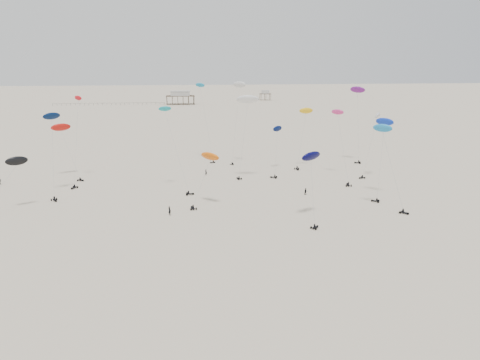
{
  "coord_description": "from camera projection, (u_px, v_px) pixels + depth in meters",
  "views": [
    {
      "loc": [
        -12.43,
        -5.37,
        30.88
      ],
      "look_at": [
        0.0,
        88.0,
        7.0
      ],
      "focal_mm": 35.0,
      "sensor_mm": 36.0,
      "label": 1
    }
  ],
  "objects": [
    {
      "name": "rig_10",
      "position": [
        176.0,
        147.0,
        113.3
      ],
      "size": [
        7.94,
        10.74,
        21.15
      ],
      "rotation": [
        0.0,
        0.0,
        4.66
      ],
      "color": "black",
      "rests_on": "ground"
    },
    {
      "name": "ground_plane",
      "position": [
        207.0,
        134.0,
        206.51
      ],
      "size": [
        900.0,
        900.0,
        0.0
      ],
      "primitive_type": "plane",
      "color": "beige"
    },
    {
      "name": "rig_14",
      "position": [
        207.0,
        165.0,
        102.13
      ],
      "size": [
        7.72,
        7.9,
        12.11
      ],
      "rotation": [
        0.0,
        0.0,
        0.28
      ],
      "color": "black",
      "rests_on": "ground"
    },
    {
      "name": "pavilion_main",
      "position": [
        180.0,
        99.0,
        348.32
      ],
      "size": [
        21.0,
        13.0,
        9.8
      ],
      "color": "brown",
      "rests_on": "ground"
    },
    {
      "name": "rig_0",
      "position": [
        303.0,
        129.0,
        138.39
      ],
      "size": [
        6.41,
        7.2,
        17.79
      ],
      "rotation": [
        0.0,
        0.0,
        3.2
      ],
      "color": "black",
      "rests_on": "ground"
    },
    {
      "name": "rig_5",
      "position": [
        238.0,
        97.0,
        142.47
      ],
      "size": [
        5.76,
        6.52,
        25.21
      ],
      "rotation": [
        0.0,
        0.0,
        5.91
      ],
      "color": "black",
      "rests_on": "ground"
    },
    {
      "name": "rig_13",
      "position": [
        63.0,
        134.0,
        127.86
      ],
      "size": [
        9.83,
        11.43,
        15.89
      ],
      "rotation": [
        0.0,
        0.0,
        4.1
      ],
      "color": "black",
      "rests_on": "ground"
    },
    {
      "name": "rig_11",
      "position": [
        373.0,
        132.0,
        126.03
      ],
      "size": [
        7.01,
        5.18,
        17.88
      ],
      "rotation": [
        0.0,
        0.0,
        2.01
      ],
      "color": "black",
      "rests_on": "ground"
    },
    {
      "name": "pier_fence",
      "position": [
        109.0,
        104.0,
        342.51
      ],
      "size": [
        80.2,
        0.2,
        1.5
      ],
      "color": "black",
      "rests_on": "ground"
    },
    {
      "name": "spectator_1",
      "position": [
        306.0,
        195.0,
        111.7
      ],
      "size": [
        0.98,
        0.64,
        1.9
      ],
      "primitive_type": "imported",
      "rotation": [
        0.0,
        0.0,
        6.39
      ],
      "color": "black",
      "rests_on": "ground"
    },
    {
      "name": "rig_15",
      "position": [
        312.0,
        165.0,
        93.41
      ],
      "size": [
        5.75,
        11.93,
        14.48
      ],
      "rotation": [
        0.0,
        0.0,
        5.43
      ],
      "color": "black",
      "rests_on": "ground"
    },
    {
      "name": "rig_2",
      "position": [
        203.0,
        104.0,
        147.85
      ],
      "size": [
        5.91,
        10.61,
        24.75
      ],
      "rotation": [
        0.0,
        0.0,
        1.96
      ],
      "color": "black",
      "rests_on": "ground"
    },
    {
      "name": "rig_12",
      "position": [
        358.0,
        103.0,
        145.72
      ],
      "size": [
        5.1,
        9.1,
        23.72
      ],
      "rotation": [
        0.0,
        0.0,
        1.2
      ],
      "color": "black",
      "rests_on": "ground"
    },
    {
      "name": "rig_16",
      "position": [
        9.0,
        172.0,
        98.39
      ],
      "size": [
        8.95,
        13.64,
        15.16
      ],
      "rotation": [
        0.0,
        0.0,
        1.39
      ],
      "color": "black",
      "rests_on": "ground"
    },
    {
      "name": "spectator_2",
      "position": [
        0.0,
        184.0,
        121.17
      ],
      "size": [
        1.45,
        1.19,
        2.17
      ],
      "primitive_type": "imported",
      "rotation": [
        0.0,
        0.0,
        5.82
      ],
      "color": "black",
      "rests_on": "ground"
    },
    {
      "name": "rig_8",
      "position": [
        276.0,
        142.0,
        134.48
      ],
      "size": [
        6.51,
        15.49,
        16.81
      ],
      "rotation": [
        0.0,
        0.0,
        1.2
      ],
      "color": "black",
      "rests_on": "ground"
    },
    {
      "name": "spectator_0",
      "position": [
        170.0,
        215.0,
        96.9
      ],
      "size": [
        0.95,
        0.97,
        2.22
      ],
      "primitive_type": "imported",
      "rotation": [
        0.0,
        0.0,
        2.32
      ],
      "color": "black",
      "rests_on": "ground"
    },
    {
      "name": "spectator_3",
      "position": [
        206.0,
        175.0,
        131.07
      ],
      "size": [
        0.82,
        0.82,
        1.9
      ],
      "primitive_type": "imported",
      "rotation": [
        0.0,
        0.0,
        2.35
      ],
      "color": "black",
      "rests_on": "ground"
    },
    {
      "name": "rig_4",
      "position": [
        389.0,
        151.0,
        98.92
      ],
      "size": [
        6.32,
        9.65,
        18.27
      ],
      "rotation": [
        0.0,
        0.0,
        3.72
      ],
      "color": "black",
      "rests_on": "ground"
    },
    {
      "name": "rig_9",
      "position": [
        383.0,
        138.0,
        108.21
      ],
      "size": [
        7.14,
        10.24,
        18.67
      ],
      "rotation": [
        0.0,
        0.0,
        1.08
      ],
      "color": "black",
      "rests_on": "ground"
    },
    {
      "name": "rig_3",
      "position": [
        76.0,
        142.0,
        120.77
      ],
      "size": [
        2.88,
        15.96,
        24.21
      ],
      "rotation": [
        0.0,
        0.0,
        2.68
      ],
      "color": "black",
      "rests_on": "ground"
    },
    {
      "name": "rig_6",
      "position": [
        52.0,
        138.0,
        109.8
      ],
      "size": [
        4.68,
        12.75,
        19.92
      ],
      "rotation": [
        0.0,
        0.0,
        3.67
      ],
      "color": "black",
      "rests_on": "ground"
    },
    {
      "name": "rig_1",
      "position": [
        342.0,
        141.0,
        125.13
      ],
      "size": [
        4.04,
        17.48,
        21.64
      ],
      "rotation": [
        0.0,
        0.0,
        6.19
      ],
      "color": "black",
      "rests_on": "ground"
    },
    {
      "name": "pavilion_small",
      "position": [
        265.0,
        96.0,
        386.28
      ],
      "size": [
        9.0,
        7.0,
        8.0
      ],
      "color": "brown",
      "rests_on": "ground"
    },
    {
      "name": "rig_7",
      "position": [
        247.0,
        106.0,
        123.54
      ],
      "size": [
        6.68,
        4.6,
        22.73
      ],
      "rotation": [
        0.0,
        0.0,
        0.46
      ],
      "color": "black",
      "rests_on": "ground"
    }
  ]
}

